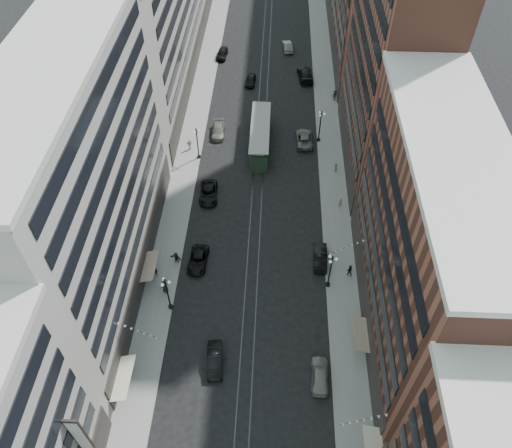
% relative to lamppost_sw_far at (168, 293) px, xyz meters
% --- Properties ---
extents(ground, '(220.00, 220.00, 0.00)m').
position_rel_lamppost_sw_far_xyz_m(ground, '(9.20, 32.00, -3.10)').
color(ground, black).
rests_on(ground, ground).
extents(sidewalk_west, '(4.00, 180.00, 0.15)m').
position_rel_lamppost_sw_far_xyz_m(sidewalk_west, '(-1.80, 42.00, -3.02)').
color(sidewalk_west, gray).
rests_on(sidewalk_west, ground).
extents(sidewalk_east, '(4.00, 180.00, 0.15)m').
position_rel_lamppost_sw_far_xyz_m(sidewalk_east, '(20.20, 42.00, -3.02)').
color(sidewalk_east, gray).
rests_on(sidewalk_east, ground).
extents(rail_west, '(0.12, 180.00, 0.02)m').
position_rel_lamppost_sw_far_xyz_m(rail_west, '(8.50, 42.00, -3.09)').
color(rail_west, '#2D2D33').
rests_on(rail_west, ground).
extents(rail_east, '(0.12, 180.00, 0.02)m').
position_rel_lamppost_sw_far_xyz_m(rail_east, '(9.90, 42.00, -3.09)').
color(rail_east, '#2D2D33').
rests_on(rail_east, ground).
extents(building_west_mid, '(8.00, 36.00, 28.00)m').
position_rel_lamppost_sw_far_xyz_m(building_west_mid, '(-7.80, 5.00, 10.90)').
color(building_west_mid, gray).
rests_on(building_west_mid, ground).
extents(building_east_mid, '(8.00, 30.00, 24.00)m').
position_rel_lamppost_sw_far_xyz_m(building_east_mid, '(26.20, -0.00, 8.90)').
color(building_east_mid, brown).
rests_on(building_east_mid, ground).
extents(building_east_tower, '(8.00, 26.00, 42.00)m').
position_rel_lamppost_sw_far_xyz_m(building_east_tower, '(26.20, 28.00, 17.90)').
color(building_east_tower, brown).
rests_on(building_east_tower, ground).
extents(lamppost_sw_far, '(1.03, 1.14, 5.52)m').
position_rel_lamppost_sw_far_xyz_m(lamppost_sw_far, '(0.00, 0.00, 0.00)').
color(lamppost_sw_far, black).
rests_on(lamppost_sw_far, sidewalk_west).
extents(lamppost_sw_mid, '(1.03, 1.14, 5.52)m').
position_rel_lamppost_sw_far_xyz_m(lamppost_sw_mid, '(0.00, 27.00, 0.00)').
color(lamppost_sw_mid, black).
rests_on(lamppost_sw_mid, sidewalk_west).
extents(lamppost_se_far, '(1.03, 1.14, 5.52)m').
position_rel_lamppost_sw_far_xyz_m(lamppost_se_far, '(18.40, 4.00, 0.00)').
color(lamppost_se_far, black).
rests_on(lamppost_se_far, sidewalk_east).
extents(lamppost_se_mid, '(1.03, 1.14, 5.52)m').
position_rel_lamppost_sw_far_xyz_m(lamppost_se_mid, '(18.40, 32.00, 0.00)').
color(lamppost_se_mid, black).
rests_on(lamppost_se_mid, sidewalk_east).
extents(streetcar, '(2.91, 13.13, 3.63)m').
position_rel_lamppost_sw_far_xyz_m(streetcar, '(9.20, 30.52, -1.42)').
color(streetcar, '#263C28').
rests_on(streetcar, ground).
extents(car_2, '(2.46, 4.91, 1.33)m').
position_rel_lamppost_sw_far_xyz_m(car_2, '(2.40, 6.71, -2.43)').
color(car_2, black).
rests_on(car_2, ground).
extents(car_4, '(1.97, 4.55, 1.53)m').
position_rel_lamppost_sw_far_xyz_m(car_4, '(16.91, -7.93, -2.33)').
color(car_4, gray).
rests_on(car_4, ground).
extents(car_5, '(2.00, 4.66, 1.49)m').
position_rel_lamppost_sw_far_xyz_m(car_5, '(5.86, -6.69, -2.35)').
color(car_5, black).
rests_on(car_5, ground).
extents(pedestrian_2, '(0.91, 0.69, 1.66)m').
position_rel_lamppost_sw_far_xyz_m(pedestrian_2, '(-2.57, 4.45, -2.12)').
color(pedestrian_2, black).
rests_on(pedestrian_2, sidewalk_west).
extents(car_7, '(2.74, 5.37, 1.45)m').
position_rel_lamppost_sw_far_xyz_m(car_7, '(2.40, 18.66, -2.37)').
color(car_7, black).
rests_on(car_7, ground).
extents(car_8, '(2.20, 4.94, 1.41)m').
position_rel_lamppost_sw_far_xyz_m(car_8, '(2.40, 33.10, -2.39)').
color(car_8, slate).
rests_on(car_8, ground).
extents(car_9, '(2.23, 4.68, 1.54)m').
position_rel_lamppost_sw_far_xyz_m(car_9, '(0.80, 57.33, -2.32)').
color(car_9, black).
rests_on(car_9, ground).
extents(car_10, '(1.79, 4.80, 1.57)m').
position_rel_lamppost_sw_far_xyz_m(car_10, '(17.60, 7.83, -2.31)').
color(car_10, black).
rests_on(car_10, ground).
extents(car_11, '(2.76, 5.55, 1.51)m').
position_rel_lamppost_sw_far_xyz_m(car_11, '(16.11, 31.63, -2.34)').
color(car_11, '#625E57').
rests_on(car_11, ground).
extents(car_12, '(3.18, 6.30, 1.76)m').
position_rel_lamppost_sw_far_xyz_m(car_12, '(16.66, 50.41, -2.22)').
color(car_12, black).
rests_on(car_12, ground).
extents(car_13, '(1.91, 4.15, 1.38)m').
position_rel_lamppost_sw_far_xyz_m(car_13, '(6.82, 48.11, -2.41)').
color(car_13, black).
rests_on(car_13, ground).
extents(car_14, '(2.17, 4.79, 1.52)m').
position_rel_lamppost_sw_far_xyz_m(car_14, '(13.45, 60.65, -2.33)').
color(car_14, slate).
rests_on(car_14, ground).
extents(pedestrian_5, '(1.60, 0.93, 1.66)m').
position_rel_lamppost_sw_far_xyz_m(pedestrian_5, '(-0.30, 6.70, -2.12)').
color(pedestrian_5, black).
rests_on(pedestrian_5, sidewalk_west).
extents(pedestrian_6, '(1.15, 0.87, 1.78)m').
position_rel_lamppost_sw_far_xyz_m(pedestrian_6, '(-1.62, 28.93, -2.06)').
color(pedestrian_6, beige).
rests_on(pedestrian_6, sidewalk_west).
extents(pedestrian_7, '(0.89, 0.57, 1.70)m').
position_rel_lamppost_sw_far_xyz_m(pedestrian_7, '(21.04, 5.70, -2.10)').
color(pedestrian_7, black).
rests_on(pedestrian_7, sidewalk_east).
extents(pedestrian_8, '(0.66, 0.52, 1.57)m').
position_rel_lamppost_sw_far_xyz_m(pedestrian_8, '(20.72, 17.43, -2.16)').
color(pedestrian_8, '#A29886').
rests_on(pedestrian_8, sidewalk_east).
extents(pedestrian_9, '(1.34, 0.96, 1.91)m').
position_rel_lamppost_sw_far_xyz_m(pedestrian_9, '(21.63, 43.32, -1.99)').
color(pedestrian_9, black).
rests_on(pedestrian_9, sidewalk_east).
extents(pedestrian_extra_1, '(0.99, 0.72, 1.81)m').
position_rel_lamppost_sw_far_xyz_m(pedestrian_extra_1, '(-0.97, 2.24, -2.04)').
color(pedestrian_extra_1, black).
rests_on(pedestrian_extra_1, sidewalk_west).
extents(pedestrian_extra_2, '(0.80, 0.80, 1.50)m').
position_rel_lamppost_sw_far_xyz_m(pedestrian_extra_2, '(20.51, 24.66, -2.20)').
color(pedestrian_extra_2, '#A59888').
rests_on(pedestrian_extra_2, sidewalk_east).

